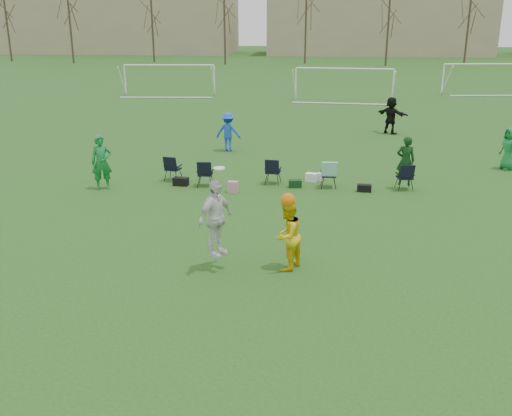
# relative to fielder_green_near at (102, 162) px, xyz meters

# --- Properties ---
(ground) EXTENTS (260.00, 260.00, 0.00)m
(ground) POSITION_rel_fielder_green_near_xyz_m (5.52, -6.85, -0.99)
(ground) COLOR #1F4B17
(ground) RESTS_ON ground
(fielder_green_near) EXTENTS (0.84, 0.71, 1.97)m
(fielder_green_near) POSITION_rel_fielder_green_near_xyz_m (0.00, 0.00, 0.00)
(fielder_green_near) COLOR #157631
(fielder_green_near) RESTS_ON ground
(fielder_blue) EXTENTS (1.21, 0.75, 1.80)m
(fielder_blue) POSITION_rel_fielder_green_near_xyz_m (3.53, 6.78, -0.09)
(fielder_blue) COLOR blue
(fielder_blue) RESTS_ON ground
(fielder_green_far) EXTENTS (0.79, 0.97, 1.73)m
(fielder_green_far) POSITION_rel_fielder_green_near_xyz_m (15.44, 4.61, -0.12)
(fielder_green_far) COLOR #157B34
(fielder_green_far) RESTS_ON ground
(fielder_black) EXTENTS (1.78, 1.60, 1.96)m
(fielder_black) POSITION_rel_fielder_green_near_xyz_m (11.56, 12.02, -0.00)
(fielder_black) COLOR black
(fielder_black) RESTS_ON ground
(center_contest) EXTENTS (2.69, 1.32, 2.57)m
(center_contest) POSITION_rel_fielder_green_near_xyz_m (6.17, -6.39, 0.12)
(center_contest) COLOR silver
(center_contest) RESTS_ON ground
(sideline_setup) EXTENTS (9.30, 2.15, 1.93)m
(sideline_setup) POSITION_rel_fielder_green_near_xyz_m (7.12, 1.16, -0.42)
(sideline_setup) COLOR black
(sideline_setup) RESTS_ON ground
(goal_left) EXTENTS (7.39, 0.76, 2.46)m
(goal_left) POSITION_rel_fielder_green_near_xyz_m (-4.48, 27.15, 0.94)
(goal_left) COLOR white
(goal_left) RESTS_ON ground
(goal_mid) EXTENTS (7.40, 0.63, 2.46)m
(goal_mid) POSITION_rel_fielder_green_near_xyz_m (9.52, 25.15, 0.94)
(goal_mid) COLOR white
(goal_mid) RESTS_ON ground
(goal_right) EXTENTS (7.35, 1.14, 2.46)m
(goal_right) POSITION_rel_fielder_green_near_xyz_m (21.52, 31.15, 0.94)
(goal_right) COLOR white
(goal_right) RESTS_ON ground
(tree_line) EXTENTS (110.28, 3.28, 11.40)m
(tree_line) POSITION_rel_fielder_green_near_xyz_m (5.75, 63.00, 4.10)
(tree_line) COLOR #382B21
(tree_line) RESTS_ON ground
(building_row) EXTENTS (126.00, 16.00, 13.00)m
(building_row) POSITION_rel_fielder_green_near_xyz_m (12.24, 89.15, 5.00)
(building_row) COLOR tan
(building_row) RESTS_ON ground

